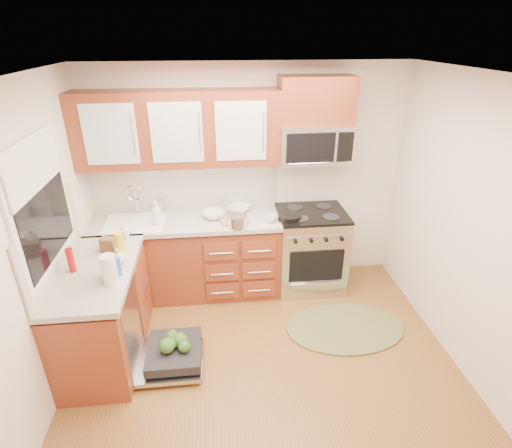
{
  "coord_description": "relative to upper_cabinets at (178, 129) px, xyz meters",
  "views": [
    {
      "loc": [
        -0.38,
        -2.52,
        2.77
      ],
      "look_at": [
        -0.01,
        0.85,
        1.12
      ],
      "focal_mm": 28.0,
      "sensor_mm": 36.0,
      "label": 1
    }
  ],
  "objects": [
    {
      "name": "floor",
      "position": [
        0.73,
        -1.57,
        -1.88
      ],
      "size": [
        3.5,
        3.5,
        0.0
      ],
      "primitive_type": "plane",
      "color": "brown",
      "rests_on": "ground"
    },
    {
      "name": "ceiling",
      "position": [
        0.73,
        -1.57,
        0.62
      ],
      "size": [
        3.5,
        3.5,
        0.0
      ],
      "primitive_type": "plane",
      "rotation": [
        3.14,
        0.0,
        0.0
      ],
      "color": "white",
      "rests_on": "ground"
    },
    {
      "name": "wall_back",
      "position": [
        0.73,
        0.18,
        -0.62
      ],
      "size": [
        3.5,
        0.04,
        2.5
      ],
      "primitive_type": "cube",
      "color": "silver",
      "rests_on": "ground"
    },
    {
      "name": "wall_left",
      "position": [
        -1.02,
        -1.57,
        -0.62
      ],
      "size": [
        0.04,
        3.5,
        2.5
      ],
      "primitive_type": "cube",
      "color": "silver",
      "rests_on": "ground"
    },
    {
      "name": "wall_right",
      "position": [
        2.48,
        -1.57,
        -0.62
      ],
      "size": [
        0.04,
        3.5,
        2.5
      ],
      "primitive_type": "cube",
      "color": "silver",
      "rests_on": "ground"
    },
    {
      "name": "base_cabinet_back",
      "position": [
        0.0,
        -0.12,
        -1.45
      ],
      "size": [
        2.05,
        0.6,
        0.85
      ],
      "primitive_type": "cube",
      "color": "maroon",
      "rests_on": "ground"
    },
    {
      "name": "base_cabinet_left",
      "position": [
        -0.72,
        -1.05,
        -1.45
      ],
      "size": [
        0.6,
        1.25,
        0.85
      ],
      "primitive_type": "cube",
      "color": "maroon",
      "rests_on": "ground"
    },
    {
      "name": "countertop_back",
      "position": [
        0.0,
        -0.14,
        -0.97
      ],
      "size": [
        2.07,
        0.64,
        0.05
      ],
      "primitive_type": "cube",
      "color": "#B5B1A5",
      "rests_on": "base_cabinet_back"
    },
    {
      "name": "countertop_left",
      "position": [
        -0.71,
        -1.05,
        -0.97
      ],
      "size": [
        0.64,
        1.27,
        0.05
      ],
      "primitive_type": "cube",
      "color": "#B5B1A5",
      "rests_on": "base_cabinet_left"
    },
    {
      "name": "backsplash_back",
      "position": [
        0.0,
        0.16,
        -0.67
      ],
      "size": [
        2.05,
        0.02,
        0.57
      ],
      "primitive_type": "cube",
      "color": "beige",
      "rests_on": "ground"
    },
    {
      "name": "backsplash_left",
      "position": [
        -1.01,
        -1.05,
        -0.67
      ],
      "size": [
        0.02,
        1.25,
        0.57
      ],
      "primitive_type": "cube",
      "color": "beige",
      "rests_on": "ground"
    },
    {
      "name": "upper_cabinets",
      "position": [
        0.0,
        0.0,
        0.0
      ],
      "size": [
        2.05,
        0.35,
        0.75
      ],
      "primitive_type": null,
      "color": "maroon",
      "rests_on": "ground"
    },
    {
      "name": "cabinet_over_mw",
      "position": [
        1.41,
        0.0,
        0.26
      ],
      "size": [
        0.76,
        0.35,
        0.47
      ],
      "primitive_type": "cube",
      "color": "maroon",
      "rests_on": "ground"
    },
    {
      "name": "range",
      "position": [
        1.41,
        -0.15,
        -1.4
      ],
      "size": [
        0.76,
        0.64,
        0.95
      ],
      "primitive_type": null,
      "color": "silver",
      "rests_on": "ground"
    },
    {
      "name": "microwave",
      "position": [
        1.41,
        -0.02,
        -0.18
      ],
      "size": [
        0.76,
        0.38,
        0.4
      ],
      "primitive_type": null,
      "color": "silver",
      "rests_on": "ground"
    },
    {
      "name": "sink",
      "position": [
        -0.52,
        -0.16,
        -1.07
      ],
      "size": [
        0.62,
        0.5,
        0.26
      ],
      "primitive_type": null,
      "color": "white",
      "rests_on": "ground"
    },
    {
      "name": "dishwasher",
      "position": [
        -0.13,
        -1.27,
        -1.77
      ],
      "size": [
        0.7,
        0.6,
        0.2
      ],
      "primitive_type": null,
      "color": "silver",
      "rests_on": "ground"
    },
    {
      "name": "window",
      "position": [
        -1.01,
        -1.07,
        -0.32
      ],
      "size": [
        0.03,
        1.05,
        1.05
      ],
      "primitive_type": null,
      "color": "white",
      "rests_on": "ground"
    },
    {
      "name": "window_blind",
      "position": [
        -0.98,
        -1.07,
        0.0
      ],
      "size": [
        0.02,
        0.96,
        0.4
      ],
      "primitive_type": "cube",
      "color": "white",
      "rests_on": "ground"
    },
    {
      "name": "rug",
      "position": [
        1.61,
        -0.98,
        -1.86
      ],
      "size": [
        1.32,
        0.96,
        0.02
      ],
      "primitive_type": null,
      "rotation": [
        0.0,
        0.0,
        -0.15
      ],
      "color": "brown",
      "rests_on": "ground"
    },
    {
      "name": "skillet",
      "position": [
        1.12,
        -0.28,
        -0.9
      ],
      "size": [
        0.25,
        0.25,
        0.05
      ],
      "primitive_type": "cylinder",
      "rotation": [
        0.0,
        0.0,
        -0.01
      ],
      "color": "black",
      "rests_on": "range"
    },
    {
      "name": "stock_pot",
      "position": [
        0.56,
        -0.35,
        -0.89
      ],
      "size": [
        0.23,
        0.23,
        0.13
      ],
      "primitive_type": "cylinder",
      "rotation": [
        0.0,
        0.0,
        0.11
      ],
      "color": "silver",
      "rests_on": "countertop_back"
    },
    {
      "name": "cutting_board",
      "position": [
        0.53,
        -0.23,
        -0.94
      ],
      "size": [
        0.32,
        0.25,
        0.02
      ],
      "primitive_type": "cube",
      "rotation": [
        0.0,
        0.0,
        0.25
      ],
      "color": "tan",
      "rests_on": "countertop_back"
    },
    {
      "name": "canister",
      "position": [
        -0.27,
        0.07,
        -0.87
      ],
      "size": [
        0.12,
        0.12,
        0.15
      ],
      "primitive_type": "cylinder",
      "rotation": [
        0.0,
        0.0,
        0.37
      ],
      "color": "silver",
      "rests_on": "countertop_back"
    },
    {
      "name": "paper_towel_roll",
      "position": [
        -0.52,
        -1.29,
        -0.82
      ],
      "size": [
        0.14,
        0.14,
        0.26
      ],
      "primitive_type": "cylinder",
      "rotation": [
        0.0,
        0.0,
        0.26
      ],
      "color": "white",
      "rests_on": "countertop_left"
    },
    {
      "name": "mustard_bottle",
      "position": [
        -0.52,
        -0.86,
        -0.83
      ],
      "size": [
        0.09,
        0.09,
        0.24
      ],
      "primitive_type": "cylinder",
      "rotation": [
        0.0,
        0.0,
        0.2
      ],
      "color": "yellow",
      "rests_on": "countertop_left"
    },
    {
      "name": "red_bottle",
      "position": [
        -0.89,
        -1.06,
        -0.84
      ],
      "size": [
        0.06,
        0.06,
        0.22
      ],
      "primitive_type": "cylinder",
      "rotation": [
        0.0,
        0.0,
        -0.04
      ],
      "color": "#A70E0D",
      "rests_on": "countertop_left"
    },
    {
      "name": "wooden_box",
      "position": [
        -0.66,
        -0.75,
        -0.88
      ],
      "size": [
        0.15,
        0.13,
        0.13
      ],
      "primitive_type": "cube",
      "rotation": [
        0.0,
        0.0,
        -0.26
      ],
      "color": "brown",
      "rests_on": "countertop_left"
    },
    {
      "name": "blue_carton",
      "position": [
        -0.52,
        -1.18,
        -0.86
      ],
      "size": [
        0.13,
        0.1,
        0.17
      ],
      "primitive_type": "cube",
      "rotation": [
        0.0,
        0.0,
        -0.41
      ],
      "color": "#2360A6",
      "rests_on": "countertop_left"
    },
    {
      "name": "bowl_a",
      "position": [
        0.6,
        0.03,
        -0.92
      ],
      "size": [
        0.33,
        0.33,
        0.06
      ],
      "primitive_type": "imported",
      "rotation": [
        0.0,
        0.0,
        -0.39
      ],
      "color": "#999999",
      "rests_on": "countertop_back"
    },
    {
      "name": "bowl_b",
      "position": [
        0.31,
        -0.12,
        -0.91
      ],
      "size": [
        0.29,
        0.29,
        0.08
      ],
      "primitive_type": "imported",
      "rotation": [
        0.0,
        0.0,
        -0.17
      ],
      "color": "#999999",
      "rests_on": "countertop_back"
    },
    {
      "name": "cup",
      "position": [
        0.93,
        -0.28,
        -0.9
      ],
      "size": [
        0.16,
        0.16,
        0.1
      ],
      "primitive_type": "imported",
      "rotation": [
        0.0,
        0.0,
        -0.41
      ],
      "color": "#999999",
      "rests_on": "countertop_back"
    },
    {
      "name": "soap_bottle_a",
      "position": [
        -0.27,
        -0.22,
        -0.82
      ],
      "size": [
        0.13,
        0.13,
        0.26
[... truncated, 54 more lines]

